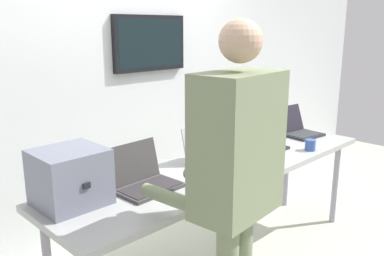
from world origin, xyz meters
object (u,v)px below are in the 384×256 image
at_px(equipment_box, 70,177).
at_px(laptop_station_3, 298,128).
at_px(laptop_station_0, 143,178).
at_px(workbench, 225,172).
at_px(coffee_mug, 310,145).
at_px(person, 235,170).
at_px(laptop_station_2, 259,141).
at_px(laptop_station_1, 210,156).

xyz_separation_m(equipment_box, laptop_station_3, (2.16, -0.09, -0.10)).
xyz_separation_m(laptop_station_0, laptop_station_3, (1.74, 0.00, -0.00)).
relative_size(equipment_box, laptop_station_3, 0.99).
distance_m(workbench, laptop_station_3, 1.08).
bearing_deg(equipment_box, coffee_mug, -12.76).
height_order(workbench, equipment_box, equipment_box).
height_order(laptop_station_0, person, person).
height_order(laptop_station_0, laptop_station_3, laptop_station_0).
xyz_separation_m(laptop_station_2, person, (-1.13, -0.68, 0.23)).
relative_size(laptop_station_2, coffee_mug, 4.13).
bearing_deg(laptop_station_2, laptop_station_0, 179.78).
xyz_separation_m(workbench, person, (-0.65, -0.62, 0.34)).
xyz_separation_m(workbench, laptop_station_1, (-0.08, 0.07, 0.12)).
height_order(workbench, laptop_station_0, laptop_station_0).
distance_m(workbench, equipment_box, 1.12).
height_order(equipment_box, laptop_station_1, equipment_box).
distance_m(workbench, laptop_station_2, 0.50).
relative_size(laptop_station_0, person, 0.22).
distance_m(workbench, laptop_station_0, 0.68).
relative_size(person, coffee_mug, 20.47).
bearing_deg(laptop_station_1, laptop_station_3, -0.10).
distance_m(workbench, person, 0.96).
relative_size(laptop_station_1, laptop_station_2, 0.90).
bearing_deg(coffee_mug, workbench, 160.83).
bearing_deg(person, workbench, 43.60).
bearing_deg(laptop_station_2, coffee_mug, -52.13).
bearing_deg(workbench, laptop_station_1, 139.14).
relative_size(laptop_station_1, laptop_station_3, 0.89).
distance_m(laptop_station_1, laptop_station_2, 0.56).
bearing_deg(workbench, laptop_station_2, 7.15).
distance_m(laptop_station_0, laptop_station_1, 0.59).
bearing_deg(laptop_station_1, coffee_mug, -21.78).
relative_size(workbench, coffee_mug, 30.69).
xyz_separation_m(laptop_station_3, coffee_mug, (-0.35, -0.32, -0.01)).
distance_m(laptop_station_2, coffee_mug, 0.39).
distance_m(laptop_station_0, laptop_station_3, 1.74).
bearing_deg(laptop_station_1, workbench, -40.86).
distance_m(person, coffee_mug, 1.44).
xyz_separation_m(laptop_station_1, laptop_station_2, (0.56, -0.01, -0.00)).
bearing_deg(workbench, coffee_mug, -19.17).
distance_m(equipment_box, laptop_station_3, 2.16).
distance_m(equipment_box, person, 0.90).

